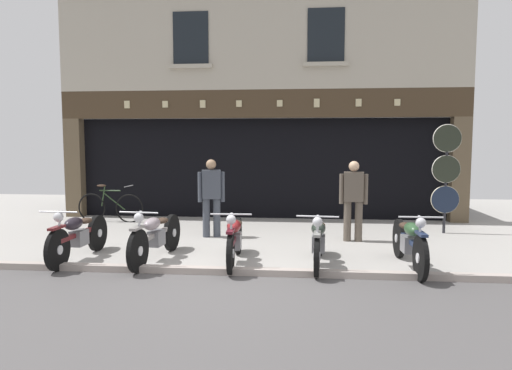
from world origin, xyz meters
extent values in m
cube|color=#9F9B96|center=(0.00, 5.00, -0.04)|extent=(22.37, 10.00, 0.08)
cube|color=#AA9D94|center=(0.00, 0.08, 0.01)|extent=(22.37, 0.16, 0.18)
cube|color=black|center=(0.00, 7.30, 1.30)|extent=(9.54, 4.00, 2.60)
cube|color=brown|center=(-4.96, 5.18, 1.30)|extent=(0.44, 0.36, 2.60)
cube|color=brown|center=(4.96, 5.18, 1.30)|extent=(0.44, 0.36, 2.60)
cube|color=black|center=(0.00, 5.55, 1.43)|extent=(9.12, 0.03, 2.18)
cube|color=#3D2E1E|center=(0.00, 5.12, 2.95)|extent=(10.37, 0.24, 0.70)
cube|color=#C6B789|center=(-3.42, 4.99, 2.95)|extent=(0.14, 0.03, 0.19)
cube|color=#C6B789|center=(-2.41, 4.99, 2.95)|extent=(0.14, 0.03, 0.17)
cube|color=#C6B789|center=(-1.44, 4.99, 2.95)|extent=(0.14, 0.03, 0.19)
cube|color=#C6B789|center=(-0.51, 4.99, 2.95)|extent=(0.14, 0.03, 0.16)
cube|color=#C6B789|center=(0.52, 4.99, 2.95)|extent=(0.14, 0.03, 0.16)
cube|color=#C6B789|center=(1.43, 4.99, 2.95)|extent=(0.14, 0.03, 0.21)
cube|color=#C6B789|center=(2.45, 4.99, 2.95)|extent=(0.14, 0.03, 0.18)
cube|color=#C6B789|center=(3.38, 4.99, 2.95)|extent=(0.14, 0.03, 0.16)
cube|color=#ABA291|center=(0.00, 5.20, 4.59)|extent=(10.37, 0.40, 2.57)
cube|color=black|center=(-1.73, 4.99, 4.59)|extent=(0.90, 0.02, 1.30)
cube|color=#ABA291|center=(-1.73, 4.95, 3.89)|extent=(1.10, 0.12, 0.10)
cube|color=black|center=(1.64, 4.99, 4.59)|extent=(0.90, 0.02, 1.30)
cube|color=#ABA291|center=(1.64, 4.95, 3.89)|extent=(1.10, 0.12, 0.10)
cylinder|color=black|center=(-2.68, 0.03, 0.32)|extent=(0.09, 0.65, 0.65)
cylinder|color=silver|center=(-2.68, 0.03, 0.32)|extent=(0.10, 0.15, 0.14)
cylinder|color=black|center=(-2.65, 1.36, 0.32)|extent=(0.10, 0.65, 0.65)
cylinder|color=silver|center=(-2.65, 1.36, 0.32)|extent=(0.11, 0.15, 0.14)
cube|color=maroon|center=(-2.66, 0.70, 0.44)|extent=(0.10, 1.23, 0.07)
cube|color=slate|center=(-2.66, 0.70, 0.37)|extent=(0.21, 0.32, 0.26)
ellipsoid|color=black|center=(-2.67, 0.54, 0.64)|extent=(0.23, 0.46, 0.20)
ellipsoid|color=#38281E|center=(-2.66, 0.94, 0.62)|extent=(0.21, 0.30, 0.10)
cube|color=maroon|center=(-2.68, 0.03, 0.67)|extent=(0.11, 0.36, 0.04)
sphere|color=silver|center=(-2.68, 0.09, 0.82)|extent=(0.15, 0.15, 0.15)
cylinder|color=silver|center=(-2.68, 0.09, 0.90)|extent=(0.62, 0.04, 0.02)
cylinder|color=silver|center=(-2.68, 0.07, 0.61)|extent=(0.04, 0.28, 0.61)
cylinder|color=black|center=(-1.41, 0.05, 0.33)|extent=(0.13, 0.67, 0.66)
cylinder|color=silver|center=(-1.41, 0.05, 0.33)|extent=(0.11, 0.15, 0.15)
cylinder|color=black|center=(-1.29, 1.49, 0.33)|extent=(0.14, 0.67, 0.66)
cylinder|color=silver|center=(-1.29, 1.49, 0.33)|extent=(0.12, 0.15, 0.15)
cube|color=gray|center=(-1.35, 0.77, 0.45)|extent=(0.18, 1.33, 0.07)
cube|color=slate|center=(-1.35, 0.77, 0.38)|extent=(0.23, 0.34, 0.26)
ellipsoid|color=gray|center=(-1.37, 0.60, 0.65)|extent=(0.26, 0.48, 0.20)
ellipsoid|color=#38281E|center=(-1.33, 1.03, 0.63)|extent=(0.22, 0.32, 0.10)
cube|color=gray|center=(-1.41, 0.05, 0.68)|extent=(0.13, 0.37, 0.04)
sphere|color=silver|center=(-1.41, 0.11, 0.83)|extent=(0.15, 0.15, 0.15)
cylinder|color=silver|center=(-1.41, 0.11, 0.91)|extent=(0.62, 0.08, 0.02)
cylinder|color=silver|center=(-1.41, 0.09, 0.62)|extent=(0.06, 0.23, 0.62)
cylinder|color=black|center=(0.00, 0.09, 0.32)|extent=(0.10, 0.64, 0.64)
cylinder|color=silver|center=(0.00, 0.09, 0.32)|extent=(0.11, 0.14, 0.14)
cylinder|color=black|center=(-0.06, 1.39, 0.32)|extent=(0.11, 0.64, 0.64)
cylinder|color=silver|center=(-0.06, 1.39, 0.32)|extent=(0.12, 0.15, 0.14)
cube|color=#54151F|center=(-0.03, 0.74, 0.44)|extent=(0.13, 1.20, 0.07)
cube|color=slate|center=(-0.03, 0.74, 0.37)|extent=(0.21, 0.33, 0.26)
ellipsoid|color=maroon|center=(-0.02, 0.59, 0.64)|extent=(0.24, 0.47, 0.20)
ellipsoid|color=#38281E|center=(-0.04, 0.98, 0.62)|extent=(0.21, 0.31, 0.10)
cube|color=#54151F|center=(0.00, 0.09, 0.66)|extent=(0.12, 0.36, 0.04)
sphere|color=silver|center=(0.00, 0.15, 0.82)|extent=(0.15, 0.15, 0.15)
cylinder|color=silver|center=(0.00, 0.15, 0.90)|extent=(0.62, 0.05, 0.02)
cylinder|color=silver|center=(0.00, 0.13, 0.61)|extent=(0.05, 0.26, 0.61)
cylinder|color=black|center=(1.28, 0.07, 0.31)|extent=(0.12, 0.62, 0.62)
cylinder|color=silver|center=(1.28, 0.07, 0.31)|extent=(0.11, 0.14, 0.14)
cylinder|color=black|center=(1.38, 1.38, 0.31)|extent=(0.13, 0.62, 0.62)
cylinder|color=silver|center=(1.38, 1.38, 0.31)|extent=(0.12, 0.14, 0.14)
cube|color=gray|center=(1.33, 0.72, 0.43)|extent=(0.16, 1.21, 0.07)
cube|color=slate|center=(1.33, 0.72, 0.36)|extent=(0.22, 0.33, 0.26)
ellipsoid|color=#222A24|center=(1.32, 0.57, 0.63)|extent=(0.26, 0.48, 0.20)
ellipsoid|color=#38281E|center=(1.35, 0.96, 0.61)|extent=(0.22, 0.31, 0.10)
cube|color=gray|center=(1.28, 0.07, 0.64)|extent=(0.13, 0.37, 0.04)
sphere|color=silver|center=(1.28, 0.13, 0.81)|extent=(0.15, 0.15, 0.15)
cylinder|color=silver|center=(1.28, 0.13, 0.89)|extent=(0.62, 0.07, 0.02)
cylinder|color=silver|center=(1.28, 0.11, 0.60)|extent=(0.06, 0.27, 0.61)
cylinder|color=black|center=(2.74, 0.01, 0.33)|extent=(0.08, 0.66, 0.66)
cylinder|color=silver|center=(2.74, 0.01, 0.33)|extent=(0.10, 0.15, 0.15)
cylinder|color=black|center=(2.73, 1.38, 0.33)|extent=(0.09, 0.66, 0.66)
cylinder|color=silver|center=(2.73, 1.38, 0.33)|extent=(0.11, 0.15, 0.15)
cube|color=#212D4C|center=(2.73, 0.69, 0.45)|extent=(0.08, 1.26, 0.07)
cube|color=slate|center=(2.73, 0.69, 0.38)|extent=(0.20, 0.32, 0.26)
ellipsoid|color=#2C4F2E|center=(2.74, 0.53, 0.65)|extent=(0.22, 0.46, 0.20)
ellipsoid|color=#38281E|center=(2.73, 0.94, 0.63)|extent=(0.20, 0.30, 0.10)
cube|color=#212D4C|center=(2.74, 0.01, 0.68)|extent=(0.10, 0.36, 0.04)
sphere|color=silver|center=(2.74, 0.07, 0.83)|extent=(0.15, 0.15, 0.15)
cylinder|color=silver|center=(2.74, 0.07, 0.91)|extent=(0.62, 0.03, 0.02)
cylinder|color=silver|center=(2.74, 0.05, 0.62)|extent=(0.04, 0.26, 0.61)
cylinder|color=#3D424C|center=(-0.70, 2.81, 0.41)|extent=(0.15, 0.15, 0.83)
cylinder|color=#3D424C|center=(-0.91, 2.75, 0.41)|extent=(0.15, 0.15, 0.83)
cube|color=#3D424C|center=(-0.81, 2.78, 1.11)|extent=(0.42, 0.30, 0.60)
cube|color=silver|center=(-0.83, 2.89, 1.18)|extent=(0.14, 0.05, 0.33)
cube|color=navy|center=(-0.84, 2.90, 1.17)|extent=(0.05, 0.02, 0.31)
cylinder|color=#3D424C|center=(-0.58, 2.83, 1.05)|extent=(0.09, 0.09, 0.62)
cylinder|color=#3D424C|center=(-1.03, 2.72, 1.05)|extent=(0.09, 0.09, 0.62)
sphere|color=#9E7A5B|center=(-0.81, 2.78, 1.52)|extent=(0.21, 0.21, 0.21)
cylinder|color=brown|center=(2.20, 2.62, 0.41)|extent=(0.15, 0.15, 0.82)
cylinder|color=brown|center=(1.98, 2.63, 0.41)|extent=(0.15, 0.15, 0.82)
cube|color=brown|center=(2.09, 2.63, 1.10)|extent=(0.39, 0.25, 0.59)
cube|color=silver|center=(2.10, 2.74, 1.17)|extent=(0.14, 0.03, 0.33)
cube|color=#47234C|center=(2.10, 2.75, 1.16)|extent=(0.05, 0.02, 0.31)
cylinder|color=brown|center=(2.33, 2.61, 1.05)|extent=(0.09, 0.09, 0.60)
cylinder|color=brown|center=(1.86, 2.64, 1.05)|extent=(0.09, 0.09, 0.60)
sphere|color=tan|center=(2.09, 2.63, 1.50)|extent=(0.21, 0.21, 0.21)
cylinder|color=#232328|center=(4.17, 3.65, 1.15)|extent=(0.06, 0.06, 2.29)
cylinder|color=#23281E|center=(4.17, 3.63, 2.06)|extent=(0.58, 0.03, 0.58)
torus|color=silver|center=(4.17, 3.64, 2.06)|extent=(0.61, 0.04, 0.61)
cylinder|color=#23281E|center=(4.17, 3.63, 1.40)|extent=(0.58, 0.03, 0.58)
torus|color=silver|center=(4.17, 3.64, 1.40)|extent=(0.61, 0.04, 0.61)
cylinder|color=#192338|center=(4.17, 3.63, 0.74)|extent=(0.58, 0.03, 0.58)
torus|color=beige|center=(4.17, 3.64, 0.74)|extent=(0.61, 0.04, 0.61)
cube|color=beige|center=(-2.46, 5.40, 1.72)|extent=(0.78, 0.02, 0.97)
cube|color=#1E3323|center=(-2.46, 5.39, 2.10)|extent=(0.78, 0.01, 0.20)
torus|color=black|center=(-3.17, 4.33, 0.34)|extent=(0.72, 0.08, 0.72)
torus|color=black|center=(-4.17, 4.39, 0.34)|extent=(0.72, 0.08, 0.72)
cylinder|color=#23381E|center=(-3.57, 4.36, 0.52)|extent=(0.58, 0.07, 0.45)
cylinder|color=#23381E|center=(-3.67, 4.36, 0.78)|extent=(0.55, 0.06, 0.03)
cylinder|color=#23381E|center=(-3.85, 4.37, 0.64)|extent=(0.13, 0.04, 0.52)
ellipsoid|color=#332319|center=(-3.89, 4.38, 0.90)|extent=(0.25, 0.13, 0.06)
cylinder|color=silver|center=(-3.17, 4.33, 0.90)|extent=(0.05, 0.50, 0.02)
camera|label=1|loc=(1.01, -6.55, 1.96)|focal=32.08mm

